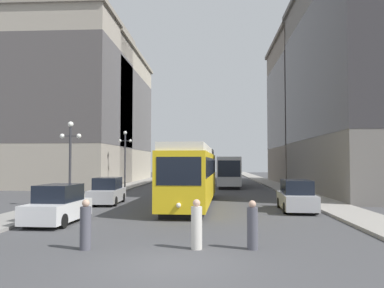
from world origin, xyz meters
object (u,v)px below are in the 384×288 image
Objects in this scene: parked_car_left_near at (58,205)px; parked_car_right_far at (296,197)px; streetcar at (192,174)px; pedestrian_crossing_far at (252,226)px; parked_car_left_mid at (107,192)px; pedestrian_on_sidewalk at (197,226)px; pedestrian_crossing_near at (86,226)px; transit_bus at (229,170)px; lamp_post_left_near at (70,150)px; lamp_post_left_far at (125,151)px.

parked_car_right_far is (12.23, 5.34, 0.00)m from parked_car_left_near.
pedestrian_crossing_far is at bearing -76.30° from streetcar.
parked_car_left_mid reaches higher than pedestrian_on_sidewalk.
pedestrian_crossing_far is (8.62, -4.98, -0.09)m from parked_car_left_near.
pedestrian_crossing_near is 3.67m from pedestrian_on_sidewalk.
streetcar reaches higher than transit_bus.
lamp_post_left_near reaches higher than parked_car_left_mid.
transit_bus is 2.62× the size of parked_car_left_mid.
parked_car_right_far is (3.12, -22.46, -1.10)m from transit_bus.
parked_car_left_near is 22.25m from lamp_post_left_far.
lamp_post_left_near is (-10.52, 11.45, 2.93)m from pedestrian_crossing_far.
lamp_post_left_far reaches higher than pedestrian_on_sidewalk.
pedestrian_on_sidewalk is (3.66, 0.27, 0.00)m from pedestrian_crossing_near.
transit_bus is 2.12× the size of lamp_post_left_near.
streetcar is at bearing 12.11° from lamp_post_left_near.
parked_car_left_near is 7.32m from lamp_post_left_near.
pedestrian_crossing_near reaches higher than pedestrian_crossing_far.
lamp_post_left_near is at bearing -90.00° from lamp_post_left_far.
transit_bus is at bearing -79.03° from parked_car_right_far.
lamp_post_left_near is at bearing 2.06° from pedestrian_crossing_near.
lamp_post_left_far is at bearing -150.12° from transit_bus.
streetcar is 9.12× the size of pedestrian_on_sidewalk.
parked_car_left_near is 0.99× the size of parked_car_left_mid.
transit_bus reaches higher than pedestrian_on_sidewalk.
parked_car_left_near is 2.60× the size of pedestrian_on_sidewalk.
pedestrian_crossing_near is at bearing -79.46° from parked_car_left_mid.
lamp_post_left_far is (-8.67, 26.99, 3.28)m from pedestrian_on_sidewalk.
transit_bus is 22.70m from parked_car_right_far.
pedestrian_crossing_near is at bearing -99.69° from streetcar.
pedestrian_crossing_near is 1.02× the size of pedestrian_crossing_far.
parked_car_left_mid is 13.99m from lamp_post_left_far.
parked_car_left_near is 6.16m from pedestrian_crossing_near.
pedestrian_crossing_near is 0.27× the size of lamp_post_left_far.
lamp_post_left_far reaches higher than parked_car_left_near.
pedestrian_crossing_near is 5.52m from pedestrian_crossing_far.
transit_bus is 24.06m from lamp_post_left_near.
parked_car_left_mid is at bearing 46.14° from lamp_post_left_near.
parked_car_left_mid is at bearing -39.20° from pedestrian_on_sidewalk.
pedestrian_on_sidewalk is (6.77, -13.51, -0.08)m from parked_car_left_mid.
pedestrian_on_sidewalk is at bearing -92.22° from transit_bus.
streetcar is at bearing -156.34° from pedestrian_crossing_far.
parked_car_right_far is at bearing -61.48° from pedestrian_crossing_near.
pedestrian_crossing_far is 29.08m from lamp_post_left_far.
lamp_post_left_far is (-1.90, 13.48, 3.20)m from parked_car_left_mid.
parked_car_left_mid is 0.81× the size of lamp_post_left_near.
lamp_post_left_near is (-5.01, 11.80, 2.91)m from pedestrian_crossing_near.
streetcar is 2.80× the size of lamp_post_left_near.
streetcar is at bearing -5.11° from parked_car_left_mid.
parked_car_right_far is 14.45m from lamp_post_left_near.
parked_car_right_far is at bearing -16.47° from parked_car_left_mid.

